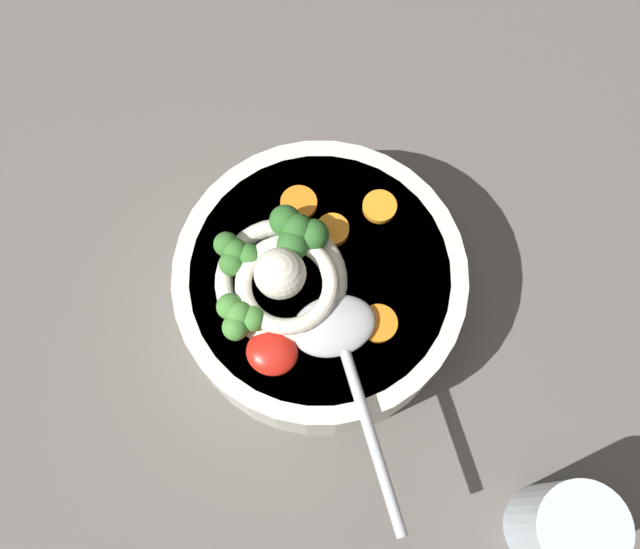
# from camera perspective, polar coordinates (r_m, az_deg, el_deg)

# --- Properties ---
(table_slab) EXTENTS (1.20, 1.20, 0.03)m
(table_slab) POSITION_cam_1_polar(r_m,az_deg,el_deg) (0.63, 1.48, -6.04)
(table_slab) COLOR #5B5651
(table_slab) RESTS_ON ground
(soup_bowl) EXTENTS (0.22, 0.22, 0.07)m
(soup_bowl) POSITION_cam_1_polar(r_m,az_deg,el_deg) (0.59, 0.00, -0.99)
(soup_bowl) COLOR silver
(soup_bowl) RESTS_ON table_slab
(noodle_pile) EXTENTS (0.10, 0.10, 0.04)m
(noodle_pile) POSITION_cam_1_polar(r_m,az_deg,el_deg) (0.54, -2.81, -0.41)
(noodle_pile) COLOR silver
(noodle_pile) RESTS_ON soup_bowl
(soup_spoon) EXTENTS (0.12, 0.16, 0.02)m
(soup_spoon) POSITION_cam_1_polar(r_m,az_deg,el_deg) (0.53, 1.58, -4.83)
(soup_spoon) COLOR #B7B7BC
(soup_spoon) RESTS_ON soup_bowl
(chili_sauce_dollop) EXTENTS (0.04, 0.03, 0.02)m
(chili_sauce_dollop) POSITION_cam_1_polar(r_m,az_deg,el_deg) (0.53, -3.59, -5.81)
(chili_sauce_dollop) COLOR red
(chili_sauce_dollop) RESTS_ON soup_bowl
(broccoli_floret_beside_chili) EXTENTS (0.04, 0.03, 0.03)m
(broccoli_floret_beside_chili) POSITION_cam_1_polar(r_m,az_deg,el_deg) (0.53, -6.02, -3.15)
(broccoli_floret_beside_chili) COLOR #7A9E60
(broccoli_floret_beside_chili) RESTS_ON soup_bowl
(broccoli_floret_front) EXTENTS (0.04, 0.03, 0.03)m
(broccoli_floret_front) POSITION_cam_1_polar(r_m,az_deg,el_deg) (0.54, -6.32, 1.55)
(broccoli_floret_front) COLOR #7A9E60
(broccoli_floret_front) RESTS_ON soup_bowl
(broccoli_floret_near_spoon) EXTENTS (0.04, 0.04, 0.04)m
(broccoli_floret_near_spoon) POSITION_cam_1_polar(r_m,az_deg,el_deg) (0.54, -1.71, 3.14)
(broccoli_floret_near_spoon) COLOR #7A9E60
(broccoli_floret_near_spoon) RESTS_ON soup_bowl
(carrot_slice_center) EXTENTS (0.03, 0.03, 0.00)m
(carrot_slice_center) POSITION_cam_1_polar(r_m,az_deg,el_deg) (0.54, 4.35, -3.65)
(carrot_slice_center) COLOR orange
(carrot_slice_center) RESTS_ON soup_bowl
(carrot_slice_far) EXTENTS (0.02, 0.02, 0.01)m
(carrot_slice_far) POSITION_cam_1_polar(r_m,az_deg,el_deg) (0.56, 0.94, 3.33)
(carrot_slice_far) COLOR orange
(carrot_slice_far) RESTS_ON soup_bowl
(carrot_slice_extra_a) EXTENTS (0.03, 0.03, 0.01)m
(carrot_slice_extra_a) POSITION_cam_1_polar(r_m,az_deg,el_deg) (0.57, 4.57, 5.02)
(carrot_slice_extra_a) COLOR orange
(carrot_slice_extra_a) RESTS_ON soup_bowl
(carrot_slice_left) EXTENTS (0.03, 0.03, 0.00)m
(carrot_slice_left) POSITION_cam_1_polar(r_m,az_deg,el_deg) (0.57, -1.59, 5.33)
(carrot_slice_left) COLOR orange
(carrot_slice_left) RESTS_ON soup_bowl
(drinking_glass) EXTENTS (0.06, 0.06, 0.09)m
(drinking_glass) POSITION_cam_1_polar(r_m,az_deg,el_deg) (0.58, 17.66, -17.53)
(drinking_glass) COLOR silver
(drinking_glass) RESTS_ON table_slab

